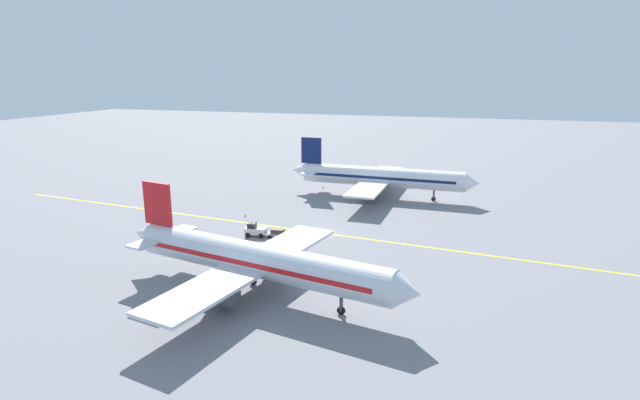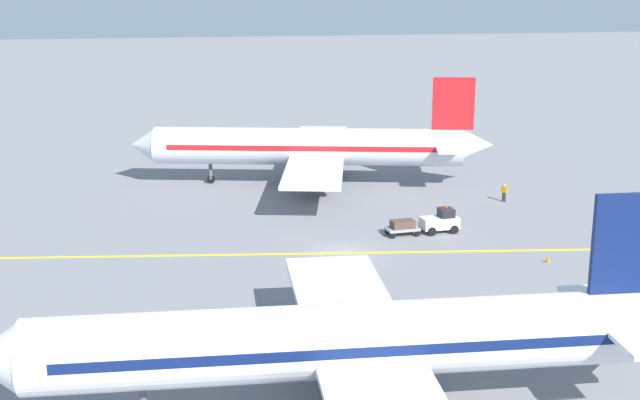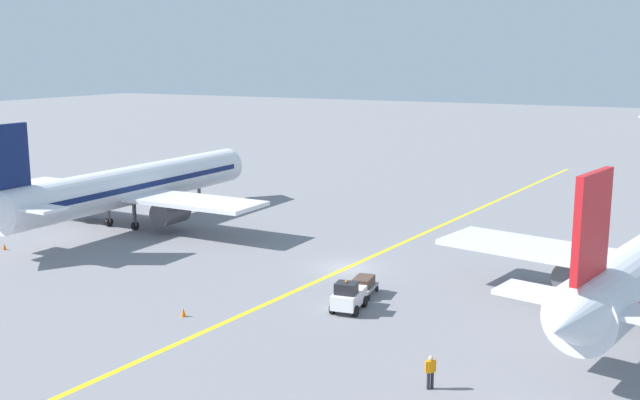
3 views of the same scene
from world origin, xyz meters
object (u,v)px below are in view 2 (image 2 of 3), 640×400
(airplane_adjacent_stand, at_px, (312,147))
(ground_crew_worker, at_px, (504,192))
(airplane_at_gate, at_px, (354,342))
(traffic_cone_mid_apron, at_px, (548,259))
(baggage_tug_white, at_px, (441,221))
(baggage_cart_trailing, at_px, (403,226))

(airplane_adjacent_stand, bearing_deg, ground_crew_worker, -118.90)
(airplane_at_gate, bearing_deg, traffic_cone_mid_apron, -42.50)
(airplane_at_gate, bearing_deg, baggage_tug_white, -23.83)
(airplane_adjacent_stand, distance_m, baggage_tug_white, 19.35)
(airplane_adjacent_stand, height_order, traffic_cone_mid_apron, airplane_adjacent_stand)
(airplane_adjacent_stand, bearing_deg, baggage_tug_white, -155.09)
(airplane_at_gate, xyz_separation_m, ground_crew_worker, (36.65, -20.89, -2.80))
(airplane_adjacent_stand, distance_m, ground_crew_worker, 18.97)
(airplane_at_gate, height_order, baggage_tug_white, airplane_at_gate)
(airplane_adjacent_stand, distance_m, baggage_cart_trailing, 18.66)
(baggage_cart_trailing, xyz_separation_m, traffic_cone_mid_apron, (-8.08, -8.93, -0.49))
(ground_crew_worker, bearing_deg, airplane_adjacent_stand, 61.10)
(baggage_cart_trailing, bearing_deg, traffic_cone_mid_apron, -132.14)
(baggage_cart_trailing, relative_size, traffic_cone_mid_apron, 5.02)
(airplane_adjacent_stand, height_order, ground_crew_worker, airplane_adjacent_stand)
(airplane_at_gate, bearing_deg, baggage_cart_trailing, -18.34)
(airplane_adjacent_stand, xyz_separation_m, traffic_cone_mid_apron, (-25.87, -13.72, -3.43))
(airplane_adjacent_stand, relative_size, baggage_tug_white, 11.16)
(ground_crew_worker, bearing_deg, airplane_at_gate, 150.31)
(airplane_adjacent_stand, height_order, baggage_tug_white, airplane_adjacent_stand)
(ground_crew_worker, distance_m, traffic_cone_mid_apron, 17.03)
(airplane_at_gate, xyz_separation_m, baggage_tug_white, (28.35, -12.53, -2.81))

